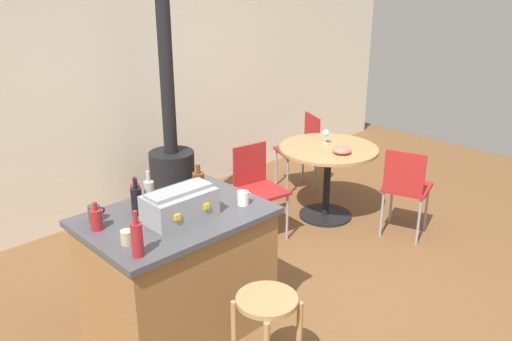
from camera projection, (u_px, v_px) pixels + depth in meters
name	position (u px, v px, depth m)	size (l,w,h in m)	color
ground_plane	(316.00, 296.00, 4.18)	(8.80, 8.80, 0.00)	brown
back_wall	(133.00, 79.00, 5.36)	(8.00, 0.10, 2.70)	silver
kitchen_island	(178.00, 272.00, 3.66)	(1.19, 0.85, 0.89)	olive
wooden_stool	(267.00, 321.00, 3.10)	(0.36, 0.36, 0.64)	#A37A4C
dining_table	(328.00, 164.00, 5.31)	(0.97, 0.97, 0.75)	black
folding_chair_near	(406.00, 185.00, 4.92)	(0.50, 0.50, 0.88)	maroon
folding_chair_far	(302.00, 146.00, 6.05)	(0.53, 0.53, 0.85)	maroon
folding_chair_left	(257.00, 184.00, 4.94)	(0.45, 0.45, 0.88)	maroon
wood_stove	(173.00, 170.00, 5.25)	(0.44, 0.45, 2.18)	black
toolbox	(180.00, 204.00, 3.41)	(0.45, 0.27, 0.20)	gray
bottle_0	(136.00, 193.00, 3.64)	(0.06, 0.06, 0.20)	maroon
bottle_1	(137.00, 239.00, 2.96)	(0.07, 0.07, 0.28)	maroon
bottle_2	(96.00, 219.00, 3.27)	(0.07, 0.07, 0.18)	maroon
bottle_3	(199.00, 183.00, 3.78)	(0.08, 0.08, 0.22)	#603314
bottle_4	(149.00, 194.00, 3.57)	(0.07, 0.07, 0.26)	#B7B2AD
bottle_5	(137.00, 200.00, 3.47)	(0.07, 0.07, 0.25)	black
cup_0	(243.00, 198.00, 3.63)	(0.11, 0.08, 0.10)	white
cup_1	(95.00, 213.00, 3.39)	(0.11, 0.08, 0.11)	#383838
cup_2	(127.00, 237.00, 3.11)	(0.11, 0.07, 0.08)	tan
wine_glass	(326.00, 133.00, 5.32)	(0.07, 0.07, 0.14)	silver
serving_bowl	(342.00, 150.00, 5.06)	(0.18, 0.18, 0.07)	#DB6651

